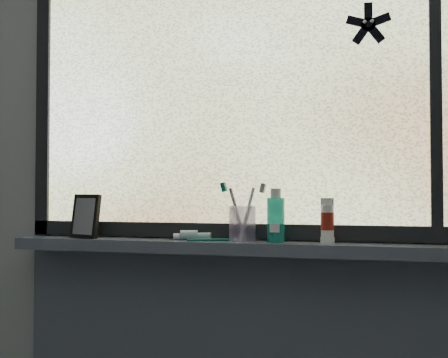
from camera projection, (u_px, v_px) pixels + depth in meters
name	position (u px, v px, depth m)	size (l,w,h in m)	color
wall_back	(248.00, 172.00, 1.71)	(3.00, 0.01, 2.50)	#9EA3A8
windowsill	(244.00, 247.00, 1.63)	(1.62, 0.14, 0.04)	#4B5165
window_pane	(247.00, 90.00, 1.70)	(1.50, 0.01, 1.00)	silver
frame_bottom	(247.00, 231.00, 1.68)	(1.60, 0.03, 0.05)	black
frame_left	(44.00, 100.00, 1.88)	(0.05, 0.03, 1.10)	black
frame_mullion	(435.00, 80.00, 1.56)	(0.04, 0.03, 1.00)	black
starfish_sticker	(368.00, 24.00, 1.60)	(0.15, 0.02, 0.15)	black
vanity_mirror	(86.00, 216.00, 1.76)	(0.12, 0.06, 0.15)	black
toothpaste_tube	(194.00, 235.00, 1.67)	(0.18, 0.04, 0.03)	white
toothbrush_cup	(242.00, 224.00, 1.64)	(0.09, 0.09, 0.11)	#B7A3D8
toothbrush_lying	(211.00, 239.00, 1.64)	(0.20, 0.02, 0.01)	#0B6857
mouthwash_bottle	(276.00, 215.00, 1.60)	(0.06, 0.06, 0.14)	#22B09E
cream_tube	(327.00, 219.00, 1.58)	(0.04, 0.04, 0.10)	silver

